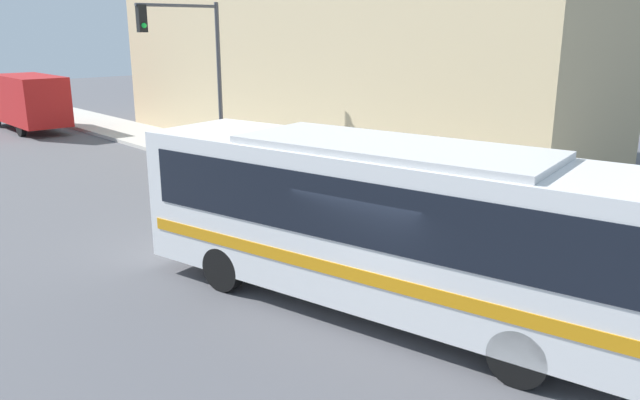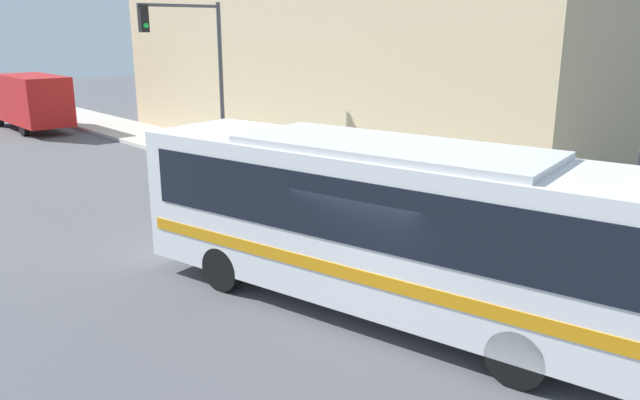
{
  "view_description": "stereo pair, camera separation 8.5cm",
  "coord_description": "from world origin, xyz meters",
  "px_view_note": "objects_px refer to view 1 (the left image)",
  "views": [
    {
      "loc": [
        -8.04,
        -7.02,
        5.28
      ],
      "look_at": [
        1.31,
        3.23,
        1.41
      ],
      "focal_mm": 35.0,
      "sensor_mm": 36.0,
      "label": 1
    },
    {
      "loc": [
        -7.98,
        -7.08,
        5.28
      ],
      "look_at": [
        1.31,
        3.23,
        1.41
      ],
      "focal_mm": 35.0,
      "sensor_mm": 36.0,
      "label": 2
    }
  ],
  "objects_px": {
    "city_bus": "(389,218)",
    "delivery_truck": "(27,100)",
    "fire_hydrant": "(398,200)",
    "traffic_light_pole": "(194,57)",
    "parking_meter": "(320,164)"
  },
  "relations": [
    {
      "from": "city_bus",
      "to": "delivery_truck",
      "type": "xyz_separation_m",
      "value": [
        2.38,
        27.25,
        -0.3
      ]
    },
    {
      "from": "city_bus",
      "to": "fire_hydrant",
      "type": "distance_m",
      "value": 6.29
    },
    {
      "from": "delivery_truck",
      "to": "fire_hydrant",
      "type": "xyz_separation_m",
      "value": [
        2.42,
        -23.4,
        -1.04
      ]
    },
    {
      "from": "delivery_truck",
      "to": "traffic_light_pole",
      "type": "bearing_deg",
      "value": -83.92
    },
    {
      "from": "fire_hydrant",
      "to": "parking_meter",
      "type": "xyz_separation_m",
      "value": [
        -0.0,
        3.3,
        0.49
      ]
    },
    {
      "from": "city_bus",
      "to": "traffic_light_pole",
      "type": "xyz_separation_m",
      "value": [
        3.9,
        12.97,
        2.34
      ]
    },
    {
      "from": "fire_hydrant",
      "to": "traffic_light_pole",
      "type": "xyz_separation_m",
      "value": [
        -0.9,
        9.12,
        3.68
      ]
    },
    {
      "from": "delivery_truck",
      "to": "traffic_light_pole",
      "type": "distance_m",
      "value": 14.61
    },
    {
      "from": "delivery_truck",
      "to": "traffic_light_pole",
      "type": "xyz_separation_m",
      "value": [
        1.52,
        -14.28,
        2.64
      ]
    },
    {
      "from": "delivery_truck",
      "to": "fire_hydrant",
      "type": "distance_m",
      "value": 23.55
    },
    {
      "from": "delivery_truck",
      "to": "parking_meter",
      "type": "distance_m",
      "value": 20.25
    },
    {
      "from": "fire_hydrant",
      "to": "delivery_truck",
      "type": "bearing_deg",
      "value": 95.9
    },
    {
      "from": "traffic_light_pole",
      "to": "parking_meter",
      "type": "relative_size",
      "value": 4.69
    },
    {
      "from": "delivery_truck",
      "to": "fire_hydrant",
      "type": "relative_size",
      "value": 9.42
    },
    {
      "from": "city_bus",
      "to": "parking_meter",
      "type": "relative_size",
      "value": 8.45
    }
  ]
}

